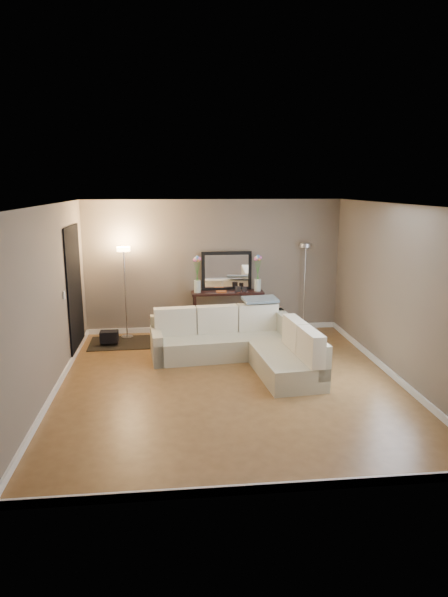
{
  "coord_description": "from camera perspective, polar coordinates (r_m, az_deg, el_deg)",
  "views": [
    {
      "loc": [
        -0.82,
        -6.88,
        2.85
      ],
      "look_at": [
        0.0,
        0.8,
        1.1
      ],
      "focal_mm": 30.0,
      "sensor_mm": 36.0,
      "label": 1
    }
  ],
  "objects": [
    {
      "name": "wall_right",
      "position": [
        7.8,
        19.32,
        0.57
      ],
      "size": [
        0.02,
        5.5,
        2.6
      ],
      "primitive_type": "cube",
      "color": "#75695A",
      "rests_on": "ground"
    },
    {
      "name": "table_decor",
      "position": [
        9.59,
        0.43,
        0.83
      ],
      "size": [
        0.59,
        0.13,
        0.14
      ],
      "color": "#C05921",
      "rests_on": "console_table"
    },
    {
      "name": "wall_left",
      "position": [
        7.26,
        -19.41,
        -0.31
      ],
      "size": [
        0.02,
        5.5,
        2.6
      ],
      "primitive_type": "cube",
      "color": "#75695A",
      "rests_on": "ground"
    },
    {
      "name": "floor_lamp_lit",
      "position": [
        9.49,
        -11.31,
        2.72
      ],
      "size": [
        0.25,
        0.25,
        1.75
      ],
      "color": "silver",
      "rests_on": "floor"
    },
    {
      "name": "flower_vase_right",
      "position": [
        9.66,
        3.88,
        2.55
      ],
      "size": [
        0.16,
        0.13,
        0.73
      ],
      "color": "silver",
      "rests_on": "console_table"
    },
    {
      "name": "baseboard_front",
      "position": [
        5.07,
        4.52,
        -20.81
      ],
      "size": [
        5.0,
        0.03,
        0.1
      ],
      "primitive_type": "cube",
      "color": "white",
      "rests_on": "ground"
    },
    {
      "name": "leaning_mirror",
      "position": [
        9.73,
        0.3,
        3.15
      ],
      "size": [
        0.98,
        0.06,
        0.77
      ],
      "color": "black",
      "rests_on": "console_table"
    },
    {
      "name": "black_bag",
      "position": [
        9.35,
        -12.99,
        -4.26
      ],
      "size": [
        0.33,
        0.23,
        0.21
      ],
      "primitive_type": "cube",
      "rotation": [
        0.0,
        0.0,
        0.02
      ],
      "color": "black",
      "rests_on": "charcoal_rug"
    },
    {
      "name": "baseboard_right",
      "position": [
        8.13,
        18.51,
        -8.07
      ],
      "size": [
        0.03,
        5.5,
        0.1
      ],
      "primitive_type": "cube",
      "color": "white",
      "rests_on": "ground"
    },
    {
      "name": "switch_plate",
      "position": [
        8.08,
        -17.81,
        0.36
      ],
      "size": [
        0.02,
        0.08,
        0.12
      ],
      "primitive_type": "cube",
      "color": "white",
      "rests_on": "ground"
    },
    {
      "name": "ceiling",
      "position": [
        6.94,
        0.71,
        10.73
      ],
      "size": [
        5.0,
        5.5,
        0.01
      ],
      "primitive_type": "cube",
      "color": "white",
      "rests_on": "ground"
    },
    {
      "name": "sectional_sofa",
      "position": [
        8.25,
        2.35,
        -5.18
      ],
      "size": [
        2.57,
        2.34,
        0.84
      ],
      "color": "beige",
      "rests_on": "floor"
    },
    {
      "name": "wall_back",
      "position": [
        9.8,
        -1.21,
        3.67
      ],
      "size": [
        5.0,
        0.02,
        2.6
      ],
      "primitive_type": "cube",
      "color": "#75695A",
      "rests_on": "ground"
    },
    {
      "name": "flower_vase_left",
      "position": [
        9.52,
        -3.08,
        2.4
      ],
      "size": [
        0.16,
        0.13,
        0.73
      ],
      "color": "silver",
      "rests_on": "console_table"
    },
    {
      "name": "throw_blanket",
      "position": [
        8.74,
        4.16,
        -0.11
      ],
      "size": [
        0.64,
        0.43,
        0.08
      ],
      "primitive_type": "cube",
      "rotation": [
        0.1,
        0.0,
        0.14
      ],
      "color": "slate",
      "rests_on": "sectional_sofa"
    },
    {
      "name": "wall_front",
      "position": [
        4.48,
        4.86,
        -7.55
      ],
      "size": [
        5.0,
        0.02,
        2.6
      ],
      "primitive_type": "cube",
      "color": "#75695A",
      "rests_on": "ground"
    },
    {
      "name": "floor",
      "position": [
        7.5,
        0.66,
        -9.63
      ],
      "size": [
        5.0,
        5.5,
        0.01
      ],
      "primitive_type": "cube",
      "color": "brown",
      "rests_on": "ground"
    },
    {
      "name": "baseboard_back",
      "position": [
        10.05,
        -1.17,
        -3.41
      ],
      "size": [
        5.0,
        0.03,
        0.1
      ],
      "primitive_type": "cube",
      "color": "white",
      "rests_on": "ground"
    },
    {
      "name": "floor_lamp_unlit",
      "position": [
        9.95,
        9.25,
        3.31
      ],
      "size": [
        0.29,
        0.29,
        1.76
      ],
      "color": "silver",
      "rests_on": "floor"
    },
    {
      "name": "baseboard_left",
      "position": [
        7.62,
        -18.52,
        -9.51
      ],
      "size": [
        0.03,
        5.5,
        0.1
      ],
      "primitive_type": "cube",
      "color": "white",
      "rests_on": "ground"
    },
    {
      "name": "charcoal_rug",
      "position": [
        9.47,
        -11.69,
        -4.98
      ],
      "size": [
        1.16,
        0.88,
        0.02
      ],
      "primitive_type": "cube",
      "rotation": [
        0.0,
        0.0,
        0.02
      ],
      "color": "black",
      "rests_on": "floor"
    },
    {
      "name": "doorway",
      "position": [
        8.92,
        -16.69,
        0.9
      ],
      "size": [
        0.02,
        1.2,
        2.2
      ],
      "primitive_type": "cube",
      "color": "black",
      "rests_on": "ground"
    },
    {
      "name": "console_table",
      "position": [
        9.7,
        -0.11,
        -1.37
      ],
      "size": [
        1.39,
        0.39,
        0.85
      ],
      "color": "black",
      "rests_on": "floor"
    }
  ]
}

